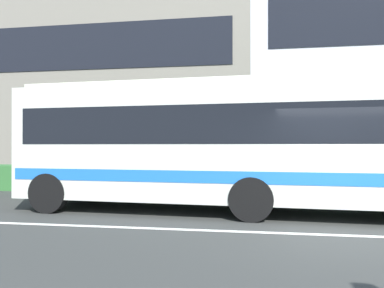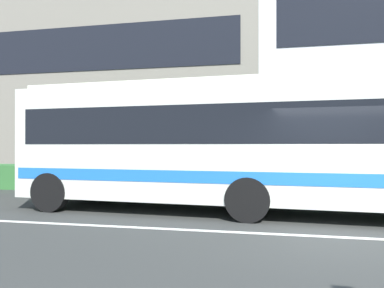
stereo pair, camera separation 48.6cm
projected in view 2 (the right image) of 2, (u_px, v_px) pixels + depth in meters
ground_plane at (341, 237)px, 6.89m from camera, size 160.00×160.00×0.00m
lane_centre_line at (341, 237)px, 6.89m from camera, size 60.00×0.16×0.01m
hedge_row_far at (266, 181)px, 12.87m from camera, size 23.77×1.10×0.94m
apartment_block_left at (103, 85)px, 25.31m from camera, size 21.16×11.46×11.65m
transit_bus at (227, 141)px, 9.59m from camera, size 10.95×3.21×3.30m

